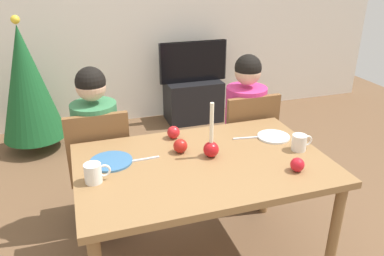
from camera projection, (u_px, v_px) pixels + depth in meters
name	position (u px, v px, depth m)	size (l,w,h in m)	color
back_wall	(124.00, 7.00, 4.17)	(6.40, 0.10, 2.60)	silver
dining_table	(203.00, 174.00, 2.17)	(1.40, 0.90, 0.75)	olive
chair_left	(100.00, 163.00, 2.61)	(0.40, 0.40, 0.90)	brown
chair_right	(246.00, 141.00, 2.92)	(0.40, 0.40, 0.90)	brown
person_left_child	(98.00, 153.00, 2.61)	(0.30, 0.30, 1.17)	#33384C
person_right_child	(244.00, 132.00, 2.92)	(0.30, 0.30, 1.17)	#33384C
tv_stand	(193.00, 101.00, 4.54)	(0.64, 0.40, 0.48)	black
tv	(193.00, 62.00, 4.35)	(0.79, 0.05, 0.46)	black
christmas_tree	(27.00, 83.00, 3.65)	(0.61, 0.61, 1.33)	brown
candle_centerpiece	(211.00, 146.00, 2.16)	(0.09, 0.09, 0.33)	red
plate_left	(111.00, 161.00, 2.12)	(0.24, 0.24, 0.01)	teal
plate_right	(274.00, 137.00, 2.42)	(0.20, 0.20, 0.01)	silver
mug_left	(94.00, 173.00, 1.92)	(0.13, 0.09, 0.10)	white
mug_right	(300.00, 142.00, 2.24)	(0.13, 0.09, 0.10)	silver
fork_left	(144.00, 159.00, 2.15)	(0.18, 0.01, 0.01)	silver
fork_right	(247.00, 138.00, 2.40)	(0.18, 0.01, 0.01)	silver
apple_near_candle	(180.00, 146.00, 2.22)	(0.08, 0.08, 0.08)	#B11C16
apple_by_left_plate	(297.00, 165.00, 2.02)	(0.08, 0.08, 0.08)	red
apple_by_right_mug	(173.00, 132.00, 2.40)	(0.08, 0.08, 0.08)	red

